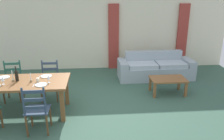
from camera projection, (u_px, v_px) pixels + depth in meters
ground_plane at (88, 114)px, 4.84m from camera, size 9.60×9.60×0.02m
wall_far at (89, 30)px, 7.53m from camera, size 9.60×0.16×2.70m
curtain_panel_left at (114, 37)px, 7.54m from camera, size 0.35×0.08×2.20m
curtain_panel_right at (182, 36)px, 7.73m from camera, size 0.35×0.08×2.20m
dining_table at (22, 85)px, 4.62m from camera, size 1.90×0.96×0.75m
dining_chair_near_right at (37, 110)px, 4.00m from camera, size 0.42×0.40×0.96m
dining_chair_far_left at (13, 81)px, 5.36m from camera, size 0.45×0.43×0.96m
dining_chair_far_right at (50, 80)px, 5.39m from camera, size 0.42×0.40×0.96m
dinner_plate_near_right at (41, 85)px, 4.39m from camera, size 0.24×0.24×0.02m
fork_near_right at (34, 85)px, 4.38m from camera, size 0.02×0.17×0.01m
dinner_plate_far_left at (4, 77)px, 4.79m from camera, size 0.24×0.24×0.02m
dinner_plate_far_right at (46, 76)px, 4.86m from camera, size 0.24×0.24×0.02m
fork_far_right at (39, 77)px, 4.85m from camera, size 0.03×0.17×0.01m
wine_bottle at (17, 76)px, 4.57m from camera, size 0.07×0.07×0.32m
wine_glass_near_left at (3, 79)px, 4.39m from camera, size 0.06×0.06×0.16m
wine_glass_near_right at (49, 78)px, 4.48m from camera, size 0.06×0.06×0.16m
coffee_cup_primary at (38, 80)px, 4.54m from camera, size 0.07×0.07×0.09m
candle_tall at (13, 78)px, 4.58m from camera, size 0.05×0.05×0.24m
candle_short at (31, 80)px, 4.55m from camera, size 0.05×0.05×0.18m
couch at (155, 68)px, 6.89m from camera, size 2.30×0.85×0.80m
coffee_table at (168, 81)px, 5.72m from camera, size 0.90×0.56×0.42m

